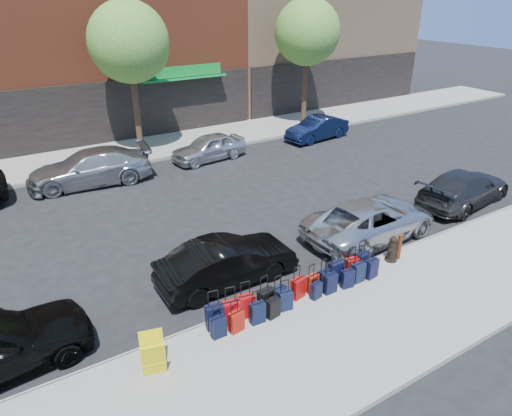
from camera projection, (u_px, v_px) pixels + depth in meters
ground at (216, 231)px, 16.27m from camera, size 120.00×120.00×0.00m
sidewalk_near at (335, 336)px, 11.25m from camera, size 60.00×4.00×0.15m
sidewalk_far at (129, 151)px, 23.91m from camera, size 60.00×4.00×0.15m
curb_near at (288, 293)px, 12.80m from camera, size 60.00×0.08×0.15m
curb_far at (142, 163)px, 22.36m from camera, size 60.00×0.08×0.15m
tree_center at (132, 44)px, 21.51m from camera, size 3.80×3.80×7.27m
tree_right at (309, 34)px, 26.45m from camera, size 3.80×3.80×7.27m
suitcase_front_0 at (215, 317)px, 11.26m from camera, size 0.48×0.31×1.07m
suitcase_front_1 at (231, 312)px, 11.42m from camera, size 0.48×0.32×1.06m
suitcase_front_2 at (246, 306)px, 11.66m from camera, size 0.46×0.31×1.03m
suitcase_front_3 at (266, 300)px, 11.88m from camera, size 0.47×0.31×1.04m
suitcase_front_4 at (279, 296)px, 12.10m from camera, size 0.41×0.28×0.90m
suitcase_front_5 at (298, 288)px, 12.40m from camera, size 0.44×0.30×0.97m
suitcase_front_6 at (312, 283)px, 12.66m from camera, size 0.38×0.26×0.86m
suitcase_front_7 at (324, 278)px, 12.86m from camera, size 0.40×0.27×0.88m
suitcase_front_8 at (336, 272)px, 13.06m from camera, size 0.44×0.25×1.06m
suitcase_front_9 at (352, 268)px, 13.30m from camera, size 0.43×0.27×0.97m
suitcase_front_10 at (362, 262)px, 13.50m from camera, size 0.47×0.30×1.06m
suitcase_back_0 at (218, 327)px, 11.02m from camera, size 0.37×0.22×0.88m
suitcase_back_1 at (236, 321)px, 11.20m from camera, size 0.40×0.27×0.89m
suitcase_back_2 at (257, 313)px, 11.48m from camera, size 0.40×0.24×0.92m
suitcase_back_3 at (273, 308)px, 11.68m from camera, size 0.39×0.26×0.87m
suitcase_back_4 at (285, 300)px, 11.95m from camera, size 0.40×0.28×0.88m
suitcase_back_6 at (316, 290)px, 12.40m from camera, size 0.35×0.25×0.77m
suitcase_back_7 at (330, 283)px, 12.62m from camera, size 0.40×0.24×0.94m
suitcase_back_8 at (347, 279)px, 12.85m from camera, size 0.40×0.27×0.88m
suitcase_back_9 at (358, 272)px, 13.09m from camera, size 0.40×0.24×0.95m
suitcase_back_10 at (371, 268)px, 13.27m from camera, size 0.43×0.28×0.95m
fire_hydrant at (392, 249)px, 14.06m from camera, size 0.43×0.38×0.85m
bollard at (399, 246)px, 14.13m from camera, size 0.16×0.16×0.85m
display_rack at (153, 355)px, 9.91m from camera, size 0.65×0.69×0.93m
car_near_1 at (227, 262)px, 13.14m from camera, size 4.13×1.45×1.36m
car_near_2 at (371, 220)px, 15.54m from camera, size 5.07×2.55×1.38m
car_near_3 at (464, 188)px, 18.03m from camera, size 4.92×2.53×1.37m
car_far_1 at (90, 168)px, 19.84m from camera, size 5.41×2.65×1.52m
car_far_2 at (209, 147)px, 22.71m from camera, size 3.98×1.96×1.30m
car_far_3 at (317, 128)px, 25.81m from camera, size 4.02×1.82×1.28m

